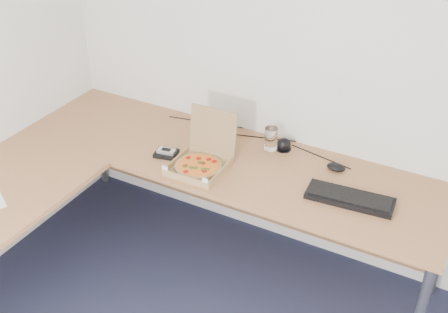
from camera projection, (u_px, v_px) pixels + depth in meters
The scene contains 10 objects.
room_shell at pixel (151, 276), 1.67m from camera, with size 3.50×3.50×2.50m, color silver, non-canonical shape.
desk at pixel (135, 184), 3.02m from camera, with size 2.50×2.20×0.73m.
pizza_box at pixel (200, 163), 3.09m from camera, with size 0.28×0.33×0.29m.
drinking_glass at pixel (271, 138), 3.24m from camera, with size 0.08×0.08×0.13m, color white.
keyboard at pixel (350, 198), 2.85m from camera, with size 0.44×0.16×0.03m, color black.
mouse at pixel (336, 167), 3.08m from camera, with size 0.10×0.07×0.04m, color black.
wallet at pixel (166, 153), 3.21m from camera, with size 0.13×0.10×0.02m, color black.
phone at pixel (166, 151), 3.20m from camera, with size 0.10×0.05×0.02m, color #B2B5BA.
dome_speaker at pixel (284, 144), 3.25m from camera, with size 0.09×0.09×0.08m, color black.
cable_bundle at pixel (253, 136), 3.39m from camera, with size 0.58×0.04×0.01m, color black, non-canonical shape.
Camera 1 is at (0.77, -0.97, 2.44)m, focal length 45.42 mm.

